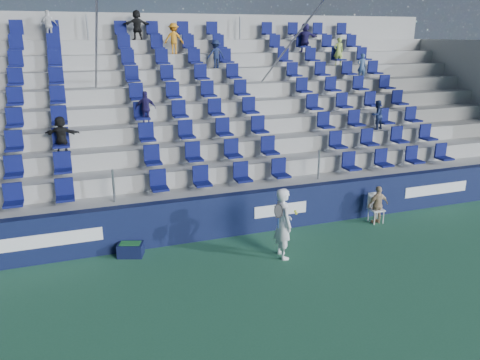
# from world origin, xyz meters

# --- Properties ---
(ground) EXTENTS (70.00, 70.00, 0.00)m
(ground) POSITION_xyz_m (0.00, 0.00, 0.00)
(ground) COLOR #296042
(ground) RESTS_ON ground
(sponsor_wall) EXTENTS (24.00, 0.32, 1.20)m
(sponsor_wall) POSITION_xyz_m (0.00, 3.15, 0.60)
(sponsor_wall) COLOR #10173C
(sponsor_wall) RESTS_ON ground
(grandstand) EXTENTS (24.00, 8.17, 6.63)m
(grandstand) POSITION_xyz_m (0.00, 8.24, 2.13)
(grandstand) COLOR #9C9C97
(grandstand) RESTS_ON ground
(tennis_player) EXTENTS (0.69, 0.68, 1.83)m
(tennis_player) POSITION_xyz_m (0.84, 1.41, 0.92)
(tennis_player) COLOR white
(tennis_player) RESTS_ON ground
(line_judge_chair) EXTENTS (0.40, 0.41, 0.89)m
(line_judge_chair) POSITION_xyz_m (4.43, 2.64, 0.51)
(line_judge_chair) COLOR white
(line_judge_chair) RESTS_ON ground
(line_judge) EXTENTS (0.68, 0.29, 1.15)m
(line_judge) POSITION_xyz_m (4.43, 2.50, 0.58)
(line_judge) COLOR tan
(line_judge) RESTS_ON ground
(ball_bin) EXTENTS (0.73, 0.59, 0.35)m
(ball_bin) POSITION_xyz_m (-2.77, 2.75, 0.19)
(ball_bin) COLOR #0E1334
(ball_bin) RESTS_ON ground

